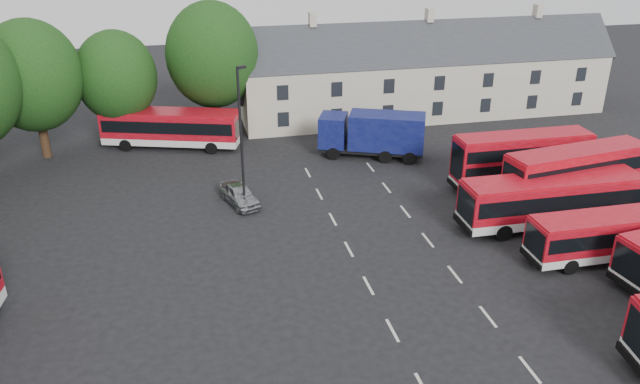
# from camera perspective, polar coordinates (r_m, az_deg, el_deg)

# --- Properties ---
(ground) EXTENTS (140.00, 140.00, 0.00)m
(ground) POSITION_cam_1_polar(r_m,az_deg,el_deg) (32.44, 5.48, -10.40)
(ground) COLOR black
(ground) RESTS_ON ground
(lane_markings) EXTENTS (5.15, 33.80, 0.01)m
(lane_markings) POSITION_cam_1_polar(r_m,az_deg,el_deg) (34.74, 8.43, -7.95)
(lane_markings) COLOR beige
(lane_markings) RESTS_ON ground
(treeline) EXTENTS (29.92, 32.59, 12.01)m
(treeline) POSITION_cam_1_polar(r_m,az_deg,el_deg) (47.53, -27.10, 7.48)
(treeline) COLOR black
(treeline) RESTS_ON ground
(terrace_houses) EXTENTS (35.70, 7.13, 10.06)m
(terrace_houses) POSITION_cam_1_polar(r_m,az_deg,el_deg) (61.41, 9.59, 10.49)
(terrace_houses) COLOR beige
(terrace_houses) RESTS_ON ground
(bus_row_d) EXTENTS (10.04, 2.43, 2.83)m
(bus_row_d) POSITION_cam_1_polar(r_m,az_deg,el_deg) (39.26, 25.32, -3.35)
(bus_row_d) COLOR silver
(bus_row_d) RESTS_ON ground
(bus_row_e) EXTENTS (11.68, 2.88, 3.29)m
(bus_row_e) POSITION_cam_1_polar(r_m,az_deg,el_deg) (41.62, 20.47, -0.48)
(bus_row_e) COLOR silver
(bus_row_e) RESTS_ON ground
(bus_dd_south) EXTENTS (10.46, 3.73, 4.20)m
(bus_dd_south) POSITION_cam_1_polar(r_m,az_deg,el_deg) (44.64, 22.35, 1.48)
(bus_dd_south) COLOR silver
(bus_dd_south) RESTS_ON ground
(bus_dd_north) EXTENTS (9.90, 2.40, 4.05)m
(bus_dd_north) POSITION_cam_1_polar(r_m,az_deg,el_deg) (46.67, 17.95, 3.03)
(bus_dd_north) COLOR silver
(bus_dd_north) RESTS_ON ground
(bus_north) EXTENTS (11.59, 5.97, 3.21)m
(bus_north) POSITION_cam_1_polar(r_m,az_deg,el_deg) (53.61, -13.46, 5.91)
(bus_north) COLOR silver
(bus_north) RESTS_ON ground
(box_truck) EXTENTS (8.70, 5.62, 3.65)m
(box_truck) POSITION_cam_1_polar(r_m,az_deg,el_deg) (50.29, 4.91, 5.41)
(box_truck) COLOR black
(box_truck) RESTS_ON ground
(silver_car) EXTENTS (2.88, 4.44, 1.41)m
(silver_car) POSITION_cam_1_polar(r_m,az_deg,el_deg) (42.81, -7.38, -0.21)
(silver_car) COLOR #9B9DA2
(silver_car) RESTS_ON ground
(lamppost) EXTENTS (0.66, 0.44, 9.64)m
(lamppost) POSITION_cam_1_polar(r_m,az_deg,el_deg) (40.53, -7.21, 5.13)
(lamppost) COLOR black
(lamppost) RESTS_ON ground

